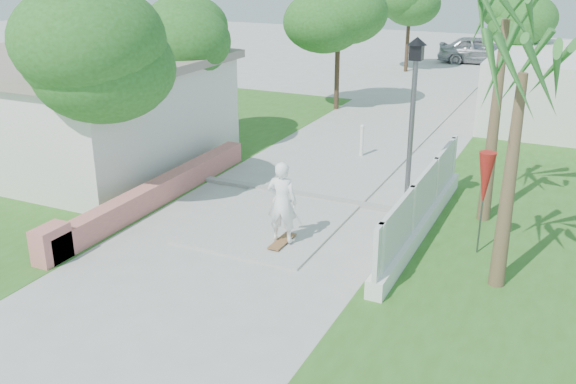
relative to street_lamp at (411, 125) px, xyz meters
The scene contains 20 objects.
ground 6.67m from the street_lamp, 117.80° to the right, with size 90.00×90.00×0.00m, color #B7B7B2.
path_strip 14.98m from the street_lamp, 101.31° to the left, with size 3.20×36.00×0.06m, color #B7B7B2.
curb 3.78m from the street_lamp, behind, with size 6.50×0.25×0.10m, color #999993.
grass_left 10.49m from the street_lamp, 165.83° to the left, with size 8.00×20.00×0.01m, color #33601E.
pink_wall 6.83m from the street_lamp, 162.57° to the right, with size 0.45×8.20×0.80m.
house_left 10.94m from the street_lamp, behind, with size 8.40×7.40×3.23m.
lattice_fence 2.01m from the street_lamp, 44.82° to the right, with size 0.35×7.00×1.50m.
building_right 12.93m from the street_lamp, 76.07° to the left, with size 6.00×8.00×2.60m, color silver.
street_lamp is the anchor object (origin of this frame).
bollard 5.56m from the street_lamp, 120.96° to the left, with size 0.14×0.14×1.09m.
patio_umbrella 2.27m from the street_lamp, 27.76° to the right, with size 0.36×0.36×2.30m.
tree_left_near 7.92m from the street_lamp, 161.15° to the right, with size 3.60×3.60×5.28m.
tree_left_mid 8.96m from the street_lamp, 160.42° to the left, with size 3.20×3.20×4.85m.
tree_path_left 12.10m from the street_lamp, 119.30° to the left, with size 3.40×3.40×5.23m.
tree_path_right 14.52m from the street_lamp, 88.74° to the left, with size 3.00×3.00×4.79m.
palm_far 2.85m from the street_lamp, 30.47° to the left, with size 1.80×1.80×5.30m.
palm_near 3.72m from the street_lamp, 42.61° to the right, with size 1.80×1.80×4.70m.
skateboarder 3.47m from the street_lamp, 147.45° to the right, with size 1.41×2.66×1.97m.
dog 3.89m from the street_lamp, behind, with size 0.30×0.63×0.43m.
parked_car 24.81m from the street_lamp, 95.71° to the left, with size 1.91×4.75×1.62m, color #A5A9AC.
Camera 1 is at (6.48, -8.75, 6.20)m, focal length 40.00 mm.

